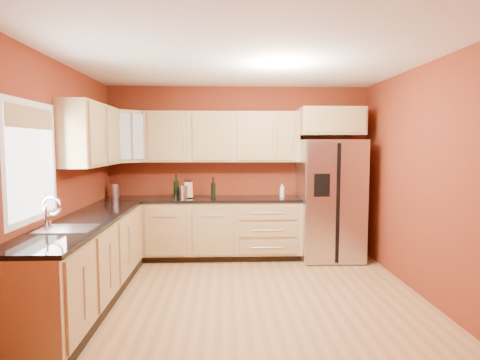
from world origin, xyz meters
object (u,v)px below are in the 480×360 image
object	(u,v)px
refrigerator	(330,200)
canister_left	(115,191)
knife_block	(188,190)
soap_dispenser	(282,191)
wine_bottle_a	(213,188)

from	to	relation	value
refrigerator	canister_left	size ratio (longest dim) A/B	8.45
refrigerator	knife_block	xyz separation A→B (m)	(-2.11, 0.08, 0.14)
refrigerator	canister_left	xyz separation A→B (m)	(-3.20, 0.09, 0.14)
canister_left	soap_dispenser	bearing A→B (deg)	0.35
canister_left	wine_bottle_a	xyz separation A→B (m)	(1.46, -0.09, 0.05)
canister_left	wine_bottle_a	size ratio (longest dim) A/B	0.68
knife_block	soap_dispenser	bearing A→B (deg)	-13.05
canister_left	soap_dispenser	distance (m)	2.49
knife_block	canister_left	bearing A→B (deg)	165.56
wine_bottle_a	knife_block	distance (m)	0.38
canister_left	wine_bottle_a	world-z (taller)	wine_bottle_a
refrigerator	canister_left	world-z (taller)	refrigerator
refrigerator	soap_dispenser	xyz separation A→B (m)	(-0.70, 0.11, 0.13)
wine_bottle_a	knife_block	xyz separation A→B (m)	(-0.37, 0.08, -0.04)
soap_dispenser	knife_block	bearing A→B (deg)	-179.05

